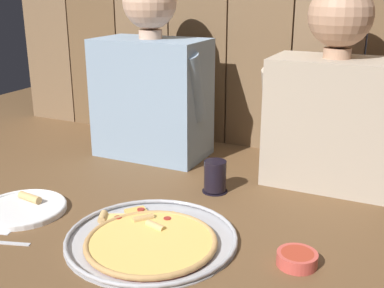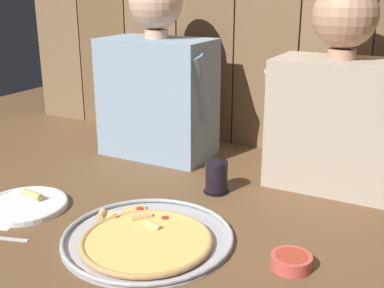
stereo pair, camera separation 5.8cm
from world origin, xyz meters
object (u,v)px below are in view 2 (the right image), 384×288
dinner_plate (25,205)px  diner_left (157,77)px  dipping_bowl (291,261)px  diner_right (337,98)px  drinking_glass (216,177)px  pizza_tray (147,238)px

dinner_plate → diner_left: diner_left is taller
dipping_bowl → diner_right: 0.58m
diner_left → diner_right: bearing=0.0°
diner_right → drinking_glass: bearing=-142.7°
pizza_tray → diner_right: size_ratio=0.69×
dinner_plate → drinking_glass: drinking_glass is taller
dinner_plate → diner_left: bearing=81.2°
drinking_glass → dipping_bowl: bearing=-42.6°
dinner_plate → diner_left: (0.09, 0.57, 0.28)m
pizza_tray → dipping_bowl: size_ratio=4.60×
pizza_tray → dipping_bowl: bearing=8.7°
dipping_bowl → diner_right: bearing=93.8°
drinking_glass → diner_right: 0.43m
pizza_tray → drinking_glass: size_ratio=4.32×
pizza_tray → diner_right: bearing=61.3°
pizza_tray → diner_left: (-0.31, 0.57, 0.28)m
pizza_tray → dinner_plate: (-0.40, -0.00, -0.00)m
pizza_tray → drinking_glass: 0.35m
dipping_bowl → diner_left: bearing=142.0°
dipping_bowl → diner_right: diner_right is taller
pizza_tray → diner_right: 0.70m
dinner_plate → diner_right: 0.95m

